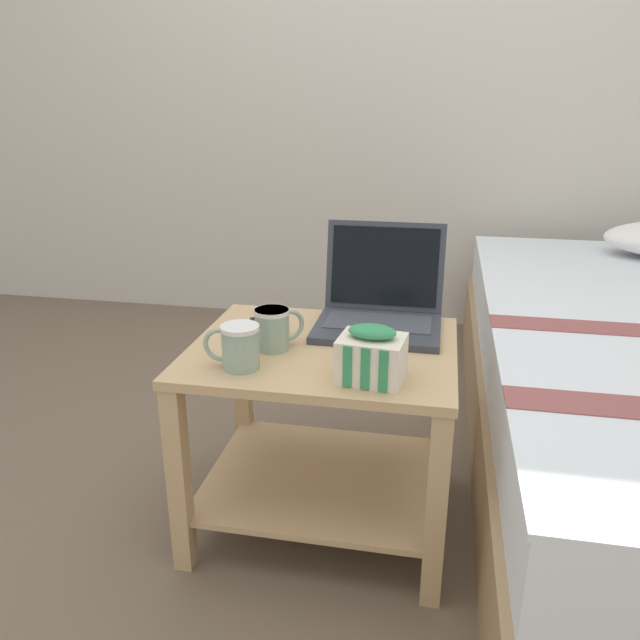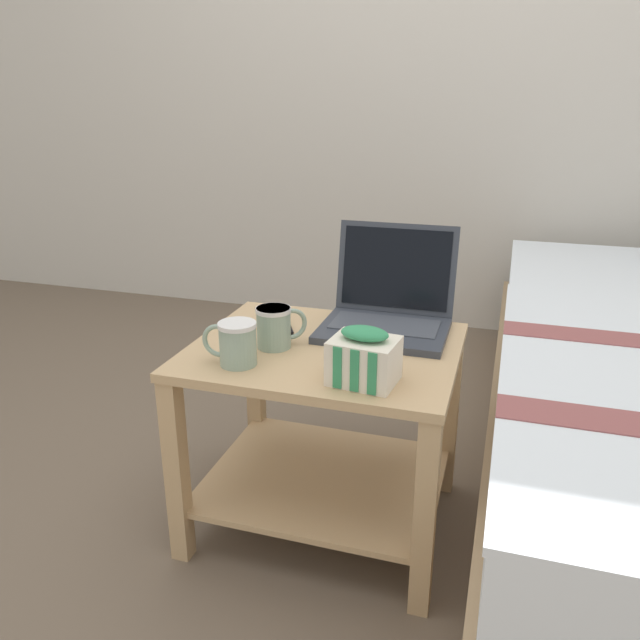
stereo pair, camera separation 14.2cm
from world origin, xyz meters
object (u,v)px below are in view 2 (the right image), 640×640
at_px(laptop, 388,309).
at_px(snack_bag, 364,358).
at_px(cell_phone, 276,325).
at_px(mug_front_right, 275,325).
at_px(mug_front_left, 236,341).

relative_size(laptop, snack_bag, 2.15).
height_order(snack_bag, cell_phone, snack_bag).
height_order(laptop, mug_front_right, laptop).
relative_size(laptop, cell_phone, 1.96).
bearing_deg(snack_bag, mug_front_left, 178.94).
xyz_separation_m(mug_front_right, snack_bag, (0.25, -0.13, -0.00)).
relative_size(mug_front_left, mug_front_right, 1.17).
bearing_deg(cell_phone, mug_front_right, -69.26).
relative_size(mug_front_left, snack_bag, 0.87).
bearing_deg(cell_phone, mug_front_left, -89.11).
bearing_deg(cell_phone, laptop, 15.41).
bearing_deg(laptop, snack_bag, -86.99).
bearing_deg(mug_front_left, laptop, 50.15).
bearing_deg(cell_phone, snack_bag, -41.03).
xyz_separation_m(laptop, mug_front_left, (-0.27, -0.33, 0.00)).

